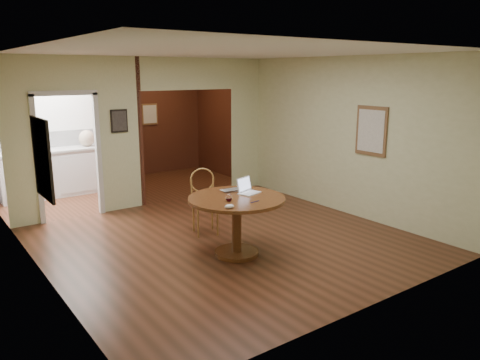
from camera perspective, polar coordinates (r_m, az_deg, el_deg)
floor at (r=6.95m, az=-1.40°, el=-7.45°), size 5.00×5.00×0.00m
room_shell at (r=9.13m, az=-15.09°, el=5.38°), size 5.20×7.50×5.00m
dining_table at (r=6.27m, az=-0.41°, el=-3.97°), size 1.29×1.29×0.81m
chair at (r=7.18m, az=-4.42°, el=-2.13°), size 0.53×0.53×1.00m
open_laptop at (r=6.43m, az=0.83°, el=-1.04°), size 0.34×0.33×0.21m
closed_laptop at (r=6.50m, az=-0.58°, el=-1.30°), size 0.37×0.24×0.03m
mouse at (r=5.70m, az=-1.30°, el=-3.23°), size 0.13×0.10×0.05m
wine_glass at (r=6.01m, az=-1.37°, el=-2.13°), size 0.09×0.09×0.10m
pen at (r=5.98m, az=1.83°, el=-2.66°), size 0.15×0.03×0.01m
kitchen_cabinet at (r=10.04m, az=-21.78°, el=0.84°), size 2.06×0.60×0.94m
grocery_bag at (r=10.13m, az=-18.18°, el=4.86°), size 0.40×0.37×0.33m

